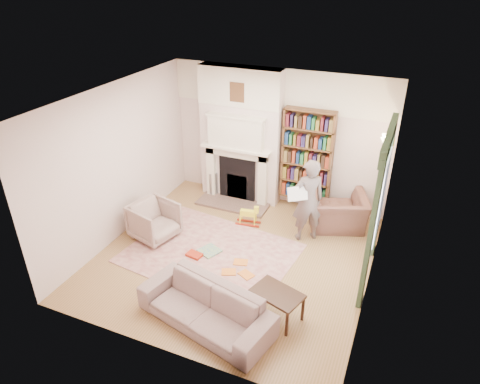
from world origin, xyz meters
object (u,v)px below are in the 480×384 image
at_px(bookcase, 307,156).
at_px(paraffin_heater, 213,183).
at_px(sofa, 206,307).
at_px(rocking_horse, 248,215).
at_px(armchair_left, 154,221).
at_px(armchair_reading, 337,212).
at_px(man_reading, 308,201).
at_px(coffee_table, 277,305).

distance_m(bookcase, paraffin_heater, 2.19).
bearing_deg(sofa, rocking_horse, 112.92).
bearing_deg(armchair_left, rocking_horse, -38.29).
xyz_separation_m(paraffin_heater, rocking_horse, (1.17, -0.85, -0.07)).
distance_m(bookcase, armchair_reading, 1.25).
height_order(armchair_left, sofa, armchair_left).
distance_m(man_reading, rocking_horse, 1.29).
bearing_deg(bookcase, coffee_table, -81.40).
distance_m(paraffin_heater, rocking_horse, 1.45).
distance_m(coffee_table, paraffin_heater, 3.88).
distance_m(armchair_left, rocking_horse, 1.79).
relative_size(armchair_reading, rocking_horse, 2.20).
xyz_separation_m(armchair_left, coffee_table, (2.73, -1.08, -0.12)).
relative_size(sofa, rocking_horse, 4.16).
bearing_deg(sofa, man_reading, 88.32).
distance_m(armchair_left, man_reading, 2.83).
relative_size(bookcase, armchair_reading, 1.77).
relative_size(bookcase, rocking_horse, 3.88).
bearing_deg(armchair_left, man_reading, -52.83).
xyz_separation_m(bookcase, coffee_table, (0.49, -3.22, -0.95)).
distance_m(sofa, paraffin_heater, 3.84).
bearing_deg(sofa, bookcase, 97.81).
distance_m(bookcase, armchair_left, 3.21).
bearing_deg(man_reading, rocking_horse, -35.87).
xyz_separation_m(bookcase, armchair_left, (-2.25, -2.14, -0.83)).
xyz_separation_m(bookcase, paraffin_heater, (-1.99, -0.22, -0.90)).
bearing_deg(bookcase, man_reading, -72.78).
bearing_deg(sofa, coffee_table, 43.35).
distance_m(sofa, man_reading, 2.77).
bearing_deg(armchair_left, coffee_table, -96.49).
xyz_separation_m(armchair_reading, coffee_table, (-0.30, -2.73, -0.12)).
relative_size(bookcase, paraffin_heater, 3.36).
xyz_separation_m(armchair_left, paraffin_heater, (0.26, 1.92, -0.07)).
height_order(bookcase, sofa, bookcase).
bearing_deg(man_reading, bookcase, -107.91).
bearing_deg(paraffin_heater, bookcase, 6.42).
height_order(armchair_left, coffee_table, armchair_left).
distance_m(armchair_reading, paraffin_heater, 2.79).
bearing_deg(paraffin_heater, coffee_table, -50.42).
xyz_separation_m(armchair_reading, armchair_left, (-3.03, -1.65, 0.01)).
distance_m(bookcase, coffee_table, 3.39).
height_order(armchair_left, paraffin_heater, armchair_left).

